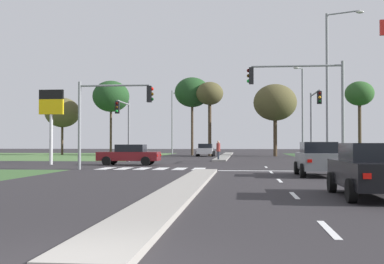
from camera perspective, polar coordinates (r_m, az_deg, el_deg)
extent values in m
plane|color=#282628|center=(35.97, 2.49, -3.74)|extent=(200.00, 200.00, 0.00)
cube|color=#476B38|center=(66.35, -18.86, -2.53)|extent=(35.00, 35.00, 0.01)
cube|color=gray|center=(17.06, -0.99, -6.26)|extent=(1.20, 22.00, 0.14)
cube|color=gray|center=(60.93, 3.77, -2.65)|extent=(1.20, 36.00, 0.14)
cube|color=silver|center=(9.67, 14.99, -10.46)|extent=(0.14, 2.00, 0.01)
cube|color=silver|center=(15.57, 11.37, -6.96)|extent=(0.14, 2.00, 0.01)
cube|color=silver|center=(21.53, 9.76, -5.38)|extent=(0.14, 2.00, 0.01)
cube|color=silver|center=(27.51, 8.85, -4.48)|extent=(0.14, 2.00, 0.01)
cube|color=silver|center=(33.49, 8.27, -3.90)|extent=(0.14, 2.00, 0.01)
cube|color=silver|center=(28.98, 9.28, -4.31)|extent=(6.40, 0.50, 0.01)
cube|color=silver|center=(31.83, -9.64, -4.03)|extent=(0.70, 2.80, 0.01)
cube|color=silver|center=(31.55, -7.61, -4.07)|extent=(0.70, 2.80, 0.01)
cube|color=silver|center=(31.31, -5.56, -4.09)|extent=(0.70, 2.80, 0.01)
cube|color=silver|center=(31.11, -3.48, -4.11)|extent=(0.70, 2.80, 0.01)
cube|color=silver|center=(30.95, -1.37, -4.13)|extent=(0.70, 2.80, 0.01)
cube|color=silver|center=(30.83, 0.76, -4.14)|extent=(0.70, 2.80, 0.01)
cube|color=#B7B7BC|center=(60.27, 1.51, -2.12)|extent=(1.81, 4.22, 0.65)
cube|color=black|center=(60.41, 1.52, -1.56)|extent=(1.59, 1.94, 0.52)
cube|color=red|center=(62.35, 2.28, -2.03)|extent=(0.20, 0.04, 0.14)
cube|color=red|center=(62.44, 1.02, -2.03)|extent=(0.20, 0.04, 0.14)
cylinder|color=black|center=(58.86, 2.30, -2.46)|extent=(0.22, 0.64, 0.64)
cylinder|color=black|center=(59.00, 0.54, -2.46)|extent=(0.22, 0.64, 0.64)
cylinder|color=black|center=(61.56, 2.44, -2.40)|extent=(0.22, 0.64, 0.64)
cylinder|color=black|center=(61.69, 0.76, -2.40)|extent=(0.22, 0.64, 0.64)
cube|color=black|center=(15.57, 19.44, -4.42)|extent=(1.76, 4.50, 0.72)
cube|color=black|center=(15.40, 19.56, -2.14)|extent=(1.55, 2.07, 0.52)
cube|color=red|center=(13.20, 18.98, -4.68)|extent=(0.20, 0.04, 0.14)
cylinder|color=black|center=(16.82, 15.35, -5.43)|extent=(0.22, 0.64, 0.64)
cylinder|color=black|center=(14.00, 17.35, -6.28)|extent=(0.22, 0.64, 0.64)
cube|color=maroon|center=(36.55, -7.06, -2.70)|extent=(4.31, 1.83, 0.62)
cube|color=black|center=(36.51, -6.83, -1.80)|extent=(1.98, 1.61, 0.52)
cube|color=red|center=(35.45, -3.87, -2.65)|extent=(0.04, 0.20, 0.14)
cube|color=red|center=(36.83, -3.52, -2.60)|extent=(0.04, 0.20, 0.14)
cylinder|color=black|center=(36.01, -9.53, -3.21)|extent=(0.64, 0.22, 0.64)
cylinder|color=black|center=(37.78, -8.81, -3.12)|extent=(0.64, 0.22, 0.64)
cylinder|color=black|center=(35.39, -5.21, -3.25)|extent=(0.64, 0.22, 0.64)
cylinder|color=black|center=(37.19, -4.68, -3.16)|extent=(0.64, 0.22, 0.64)
cube|color=slate|center=(24.97, 13.88, -3.17)|extent=(1.72, 4.13, 0.77)
cube|color=black|center=(24.81, 13.92, -1.69)|extent=(1.51, 1.90, 0.52)
cube|color=red|center=(22.81, 13.01, -3.17)|extent=(0.20, 0.04, 0.14)
cube|color=red|center=(23.02, 16.24, -3.13)|extent=(0.20, 0.04, 0.14)
cylinder|color=black|center=(26.19, 11.60, -3.94)|extent=(0.22, 0.64, 0.64)
cylinder|color=black|center=(26.43, 15.32, -3.90)|extent=(0.22, 0.64, 0.64)
cylinder|color=black|center=(23.57, 12.28, -4.24)|extent=(0.22, 0.64, 0.64)
cylinder|color=black|center=(23.83, 16.40, -4.18)|extent=(0.22, 0.64, 0.64)
cylinder|color=gray|center=(30.82, -12.46, 0.71)|extent=(0.18, 0.18, 5.20)
cylinder|color=gray|center=(30.41, -8.68, 5.16)|extent=(4.18, 0.12, 0.12)
cube|color=black|center=(29.91, -4.79, 4.24)|extent=(0.26, 0.32, 0.95)
sphere|color=red|center=(29.91, -4.49, 4.82)|extent=(0.20, 0.20, 0.20)
sphere|color=#3A2405|center=(29.88, -4.49, 4.25)|extent=(0.20, 0.20, 0.20)
sphere|color=black|center=(29.85, -4.49, 3.67)|extent=(0.20, 0.20, 0.20)
cylinder|color=gray|center=(42.87, 13.17, 0.49)|extent=(0.18, 0.18, 5.68)
cylinder|color=gray|center=(40.82, 13.57, 4.22)|extent=(0.12, 4.47, 0.12)
cube|color=black|center=(38.57, 14.03, 3.76)|extent=(0.32, 0.26, 0.95)
sphere|color=#360503|center=(38.44, 14.07, 4.23)|extent=(0.20, 0.20, 0.20)
sphere|color=orange|center=(38.42, 14.07, 3.78)|extent=(0.20, 0.20, 0.20)
sphere|color=black|center=(38.39, 14.07, 3.34)|extent=(0.20, 0.20, 0.20)
cylinder|color=gray|center=(29.86, 16.51, 1.75)|extent=(0.18, 0.18, 6.19)
cylinder|color=gray|center=(29.77, 11.60, 7.24)|extent=(5.11, 0.12, 0.12)
cube|color=black|center=(29.54, 6.64, 6.26)|extent=(0.26, 0.32, 0.95)
sphere|color=#360503|center=(29.58, 6.32, 6.83)|extent=(0.20, 0.20, 0.20)
sphere|color=#3A2405|center=(29.54, 6.32, 6.26)|extent=(0.20, 0.20, 0.20)
sphere|color=green|center=(29.50, 6.32, 5.68)|extent=(0.20, 0.20, 0.20)
cylinder|color=gray|center=(43.55, -7.06, 0.05)|extent=(0.18, 0.18, 5.09)
cylinder|color=gray|center=(41.69, -7.67, 3.27)|extent=(0.12, 4.06, 0.12)
cube|color=black|center=(39.69, -8.34, 2.74)|extent=(0.32, 0.26, 0.95)
sphere|color=#360503|center=(39.56, -8.40, 3.19)|extent=(0.20, 0.20, 0.20)
sphere|color=#3A2405|center=(39.53, -8.40, 2.75)|extent=(0.20, 0.20, 0.20)
sphere|color=green|center=(39.52, -8.40, 2.32)|extent=(0.20, 0.20, 0.20)
cylinder|color=gray|center=(37.70, 14.87, 4.66)|extent=(0.20, 0.20, 10.83)
cylinder|color=gray|center=(38.30, 16.51, 12.64)|extent=(2.12, 1.09, 0.10)
ellipsoid|color=#B2B2A8|center=(38.01, 18.23, 12.61)|extent=(0.56, 0.28, 0.20)
cylinder|color=gray|center=(52.28, 12.25, 2.06)|extent=(0.20, 0.20, 9.11)
cylinder|color=gray|center=(51.94, 11.89, 7.02)|extent=(0.88, 1.56, 0.10)
ellipsoid|color=#B2B2A8|center=(51.14, 11.54, 7.03)|extent=(0.56, 0.28, 0.20)
cylinder|color=gray|center=(73.10, -2.23, 1.09)|extent=(0.20, 0.20, 9.10)
cylinder|color=gray|center=(74.31, -2.06, 4.49)|extent=(0.27, 1.84, 0.10)
ellipsoid|color=#B2B2A8|center=(75.19, -1.90, 4.35)|extent=(0.56, 0.28, 0.20)
cylinder|color=#232833|center=(44.45, 2.96, -2.63)|extent=(0.16, 0.16, 0.70)
cylinder|color=maroon|center=(44.44, 2.96, -1.71)|extent=(0.34, 0.34, 0.73)
sphere|color=tan|center=(44.44, 2.96, -1.11)|extent=(0.21, 0.21, 0.21)
torus|color=yellow|center=(56.92, 20.70, 10.82)|extent=(0.96, 0.16, 0.96)
cylinder|color=silver|center=(38.53, -15.46, -0.81)|extent=(0.24, 0.24, 3.66)
cube|color=gold|center=(38.62, -15.44, 2.73)|extent=(1.80, 0.24, 1.10)
cube|color=black|center=(38.69, -15.43, 4.06)|extent=(1.80, 0.24, 0.70)
cylinder|color=#423323|center=(70.60, -14.29, -0.70)|extent=(0.31, 0.31, 4.39)
ellipsoid|color=#4C4728|center=(70.71, -14.28, 2.12)|extent=(4.67, 4.67, 3.97)
cylinder|color=#423323|center=(67.24, -9.05, 0.14)|extent=(0.29, 0.29, 6.36)
ellipsoid|color=#1E421E|center=(67.50, -9.04, 3.96)|extent=(4.78, 4.78, 4.06)
cylinder|color=#423323|center=(65.44, 0.02, 0.39)|extent=(0.31, 0.31, 6.86)
ellipsoid|color=#1E421E|center=(65.74, 0.02, 4.46)|extent=(4.50, 4.50, 3.83)
cylinder|color=#423323|center=(63.55, 1.99, 0.42)|extent=(0.41, 0.41, 6.84)
ellipsoid|color=#4C4728|center=(63.82, 1.99, 4.33)|extent=(3.39, 3.39, 2.88)
cylinder|color=#423323|center=(61.02, 9.28, -0.36)|extent=(0.44, 0.44, 4.98)
ellipsoid|color=#4C4728|center=(61.20, 9.26, 3.28)|extent=(5.10, 5.10, 4.33)
cylinder|color=#423323|center=(62.72, 18.23, 0.33)|extent=(0.38, 0.38, 6.45)
ellipsoid|color=#285123|center=(62.97, 18.20, 4.11)|extent=(3.36, 3.36, 2.86)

